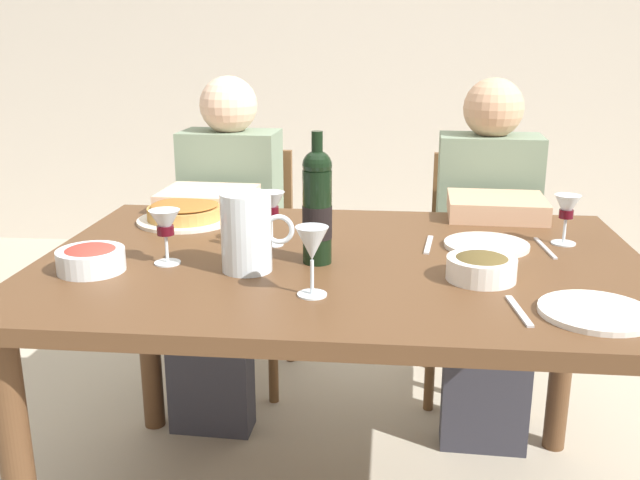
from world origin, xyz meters
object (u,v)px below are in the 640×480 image
Objects in this scene: water_pitcher at (247,237)px; baked_tart at (185,213)px; dining_table at (342,293)px; wine_glass_spare at (312,246)px; wine_glass_centre at (165,226)px; diner_left at (224,237)px; chair_right at (479,258)px; diner_right at (488,246)px; salad_bowl at (91,258)px; wine_glass_left_diner at (271,207)px; dinner_plate_right_setting at (596,312)px; wine_glass_right_diner at (567,210)px; wine_bottle at (317,207)px; dinner_plate_left_setting at (486,245)px; chair_left at (242,250)px; olive_bowl at (481,266)px.

baked_tart is at bearing 122.94° from water_pitcher.
dining_table is 0.34m from wine_glass_spare.
diner_left reaches higher than wine_glass_centre.
wine_glass_centre is at bearing 49.61° from chair_right.
baked_tart is 0.24× the size of diner_right.
chair_right is at bearing 30.67° from baked_tart.
salad_bowl is 1.18× the size of wine_glass_centre.
water_pitcher is 1.30× the size of wine_glass_left_diner.
diner_right is at bearing -178.44° from diner_left.
wine_glass_right_diner is at bearing 84.44° from dinner_plate_right_setting.
wine_glass_spare is 1.05m from diner_right.
wine_glass_left_diner is at bearing 134.71° from wine_bottle.
wine_glass_centre is at bearing 95.20° from diner_left.
dinner_plate_right_setting is at bearing -5.13° from wine_glass_spare.
dinner_plate_left_setting is 0.19× the size of diner_right.
dining_table is 6.81× the size of dinner_plate_left_setting.
diner_left is at bearing 90.41° from chair_left.
dining_table is 1.29× the size of diner_right.
diner_right is (0.93, 0.32, -0.17)m from baked_tart.
baked_tart is at bearing 173.33° from wine_glass_right_diner.
chair_left is 0.75× the size of diner_left.
olive_bowl is at bearing 137.77° from diner_left.
wine_glass_right_diner is 1.29m from chair_left.
chair_right is (0.13, 0.99, -0.30)m from olive_bowl.
dinner_plate_left_setting is 0.98m from diner_left.
wine_glass_centre is 0.12× the size of diner_left.
chair_left is at bearing 91.62° from wine_glass_centre.
olive_bowl is 0.75m from wine_glass_centre.
dinner_plate_left_setting is (0.86, -0.18, -0.02)m from baked_tart.
baked_tart is at bearing 148.45° from dinner_plate_right_setting.
wine_glass_left_diner is 0.65× the size of dinner_plate_left_setting.
wine_glass_right_diner is 0.52m from diner_right.
chair_right is at bearing 66.24° from wine_glass_spare.
baked_tart is 1.86× the size of wine_glass_spare.
wine_bottle is 0.37× the size of chair_left.
dinner_plate_left_setting is at bearing 16.95° from salad_bowl.
chair_left is (-0.77, 1.01, -0.30)m from olive_bowl.
dinner_plate_left_setting is (0.42, 0.40, -0.10)m from wine_glass_spare.
wine_glass_spare is 0.69× the size of dinner_plate_left_setting.
diner_left reaches higher than dinner_plate_right_setting.
dinner_plate_right_setting is (0.72, -0.42, -0.10)m from wine_glass_left_diner.
water_pitcher reaches higher than wine_glass_centre.
diner_left is (-0.04, 0.73, -0.24)m from wine_glass_centre.
olive_bowl is (0.38, -0.09, -0.11)m from wine_bottle.
wine_glass_left_diner is (0.30, -0.21, 0.08)m from baked_tart.
dinner_plate_right_setting is (1.02, -0.62, -0.02)m from baked_tart.
wine_bottle is 0.28× the size of diner_right.
wine_bottle is 0.20m from wine_glass_left_diner.
wine_glass_right_diner is 0.15× the size of chair_left.
dinner_plate_left_setting is at bearing 150.61° from diner_left.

